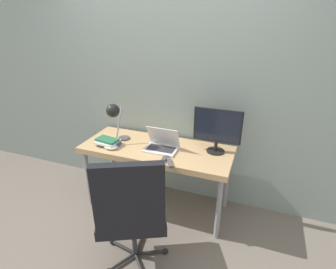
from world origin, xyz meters
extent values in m
plane|color=#70665B|center=(0.00, 0.00, 0.00)|extent=(12.00, 12.00, 0.00)
cube|color=gray|center=(0.00, 0.69, 1.30)|extent=(8.00, 0.05, 2.60)
cube|color=tan|center=(0.00, 0.31, 0.71)|extent=(1.58, 0.62, 0.06)
cylinder|color=gray|center=(-0.73, 0.06, 0.34)|extent=(0.05, 0.05, 0.68)
cylinder|color=gray|center=(0.73, 0.06, 0.34)|extent=(0.05, 0.05, 0.68)
cylinder|color=gray|center=(-0.73, 0.56, 0.34)|extent=(0.05, 0.05, 0.68)
cylinder|color=gray|center=(0.73, 0.56, 0.34)|extent=(0.05, 0.05, 0.68)
cube|color=silver|center=(0.07, 0.27, 0.75)|extent=(0.33, 0.24, 0.02)
cube|color=#2D2D33|center=(0.07, 0.27, 0.76)|extent=(0.28, 0.14, 0.00)
cube|color=silver|center=(0.07, 0.34, 0.87)|extent=(0.33, 0.11, 0.22)
cube|color=navy|center=(0.07, 0.33, 0.87)|extent=(0.30, 0.09, 0.19)
cylinder|color=black|center=(0.60, 0.43, 0.75)|extent=(0.18, 0.18, 0.01)
cylinder|color=black|center=(0.60, 0.43, 0.81)|extent=(0.04, 0.04, 0.11)
cube|color=black|center=(0.60, 0.43, 1.02)|extent=(0.47, 0.02, 0.34)
cube|color=black|center=(0.60, 0.42, 1.02)|extent=(0.44, 0.00, 0.31)
cylinder|color=#4C4C51|center=(-0.42, 0.38, 0.75)|extent=(0.12, 0.12, 0.02)
cylinder|color=#99999E|center=(-0.42, 0.29, 0.95)|extent=(0.02, 0.19, 0.38)
sphere|color=black|center=(-0.42, 0.20, 1.13)|extent=(0.14, 0.14, 0.14)
sphere|color=black|center=(0.33, -0.30, 0.03)|extent=(0.05, 0.05, 0.05)
cylinder|color=black|center=(0.21, -0.36, 0.03)|extent=(0.26, 0.15, 0.03)
sphere|color=black|center=(0.05, -0.15, 0.03)|extent=(0.05, 0.05, 0.05)
cylinder|color=black|center=(0.07, -0.28, 0.03)|extent=(0.07, 0.28, 0.03)
sphere|color=black|center=(-0.19, -0.37, 0.03)|extent=(0.05, 0.05, 0.05)
cylinder|color=black|center=(-0.05, -0.40, 0.03)|extent=(0.28, 0.08, 0.03)
cylinder|color=black|center=(0.02, -0.54, 0.03)|extent=(0.15, 0.26, 0.03)
cylinder|color=black|center=(0.18, -0.52, 0.03)|extent=(0.21, 0.22, 0.03)
cylinder|color=#2D2D33|center=(0.08, -0.42, 0.25)|extent=(0.04, 0.04, 0.40)
cube|color=black|center=(0.08, -0.42, 0.50)|extent=(0.71, 0.69, 0.09)
cube|color=black|center=(0.18, -0.62, 0.82)|extent=(0.49, 0.29, 0.55)
cube|color=#334C8C|center=(-0.49, 0.18, 0.76)|extent=(0.24, 0.14, 0.03)
cube|color=silver|center=(-0.50, 0.18, 0.78)|extent=(0.23, 0.20, 0.02)
cube|color=#286B47|center=(-0.51, 0.18, 0.81)|extent=(0.25, 0.16, 0.02)
cube|color=#4C4C51|center=(0.17, 0.08, 0.75)|extent=(0.06, 0.15, 0.02)
cube|color=#4C4C51|center=(0.24, 0.05, 0.75)|extent=(0.12, 0.17, 0.02)
ellipsoid|color=white|center=(-0.43, 0.12, 0.76)|extent=(0.15, 0.11, 0.04)
camera|label=1|loc=(0.97, -1.93, 1.98)|focal=28.00mm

